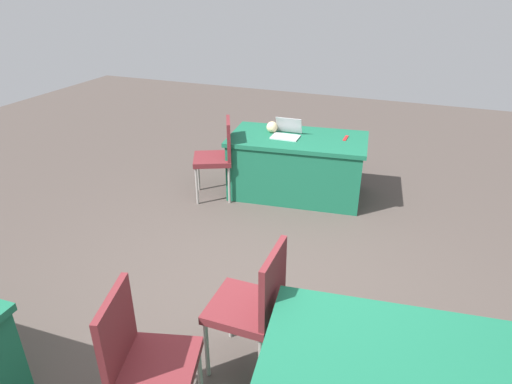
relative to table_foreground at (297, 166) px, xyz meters
name	(u,v)px	position (x,y,z in m)	size (l,w,h in m)	color
ground_plane	(259,303)	(-0.31, 2.10, -0.37)	(14.40, 14.40, 0.00)	#4C423D
table_foreground	(297,166)	(0.00, 0.00, 0.00)	(1.71, 1.06, 0.74)	#196647
chair_near_front	(143,356)	(-0.10, 3.36, 0.19)	(0.54, 0.54, 0.97)	#9E9993
chair_tucked_right	(218,153)	(0.85, 0.42, 0.19)	(0.59, 0.59, 0.97)	#9E9993
chair_aisle	(254,301)	(-0.51, 2.72, 0.19)	(0.44, 0.44, 0.97)	#9E9993
laptop_silver	(286,133)	(0.14, 0.03, 0.41)	(0.33, 0.30, 0.21)	silver
yarn_ball	(272,127)	(0.34, -0.05, 0.44)	(0.14, 0.14, 0.14)	beige
scissors_red	(346,138)	(-0.53, -0.16, 0.37)	(0.18, 0.04, 0.01)	red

